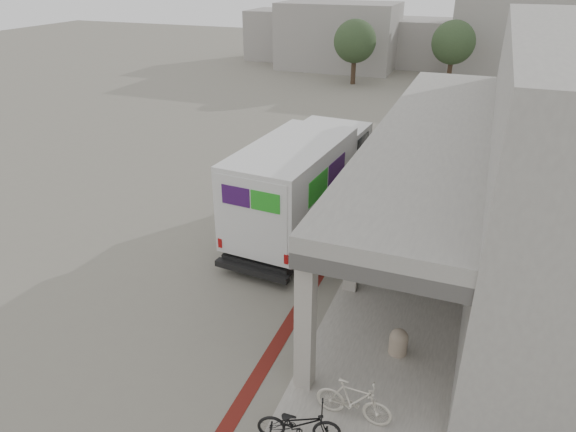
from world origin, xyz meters
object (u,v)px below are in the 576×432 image
at_px(bench, 400,263).
at_px(utility_cabinet, 445,226).
at_px(bicycle_cream, 354,401).
at_px(bicycle_black, 299,423).
at_px(fedex_truck, 304,181).

relative_size(bench, utility_cabinet, 1.72).
bearing_deg(bicycle_cream, utility_cabinet, -4.94).
bearing_deg(bicycle_black, bicycle_cream, -59.06).
bearing_deg(bench, bicycle_black, -100.34).
distance_m(utility_cabinet, bicycle_black, 9.53).
xyz_separation_m(fedex_truck, utility_cabinet, (4.79, 0.68, -1.17)).
height_order(bench, bicycle_cream, bicycle_cream).
height_order(fedex_truck, bicycle_cream, fedex_truck).
distance_m(bench, bicycle_cream, 5.92).
relative_size(fedex_truck, utility_cabinet, 7.88).
bearing_deg(bicycle_black, utility_cabinet, -26.02).
distance_m(bench, bicycle_black, 6.85).
bearing_deg(bicycle_cream, fedex_truck, 27.67).
xyz_separation_m(fedex_truck, bicycle_black, (2.99, -8.68, -1.26)).
xyz_separation_m(fedex_truck, bicycle_cream, (3.84, -7.79, -1.21)).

